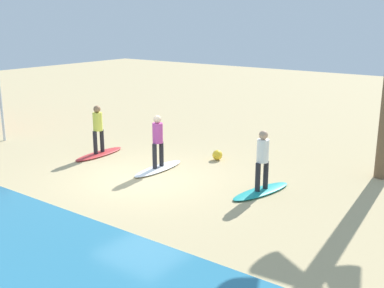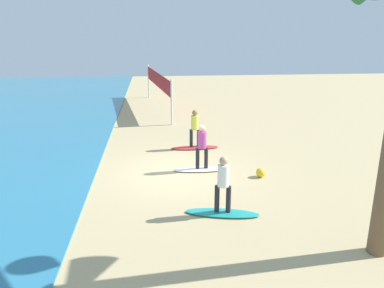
% 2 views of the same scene
% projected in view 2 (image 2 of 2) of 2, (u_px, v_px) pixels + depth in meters
% --- Properties ---
extents(ground_plane, '(60.00, 60.00, 0.00)m').
position_uv_depth(ground_plane, '(179.00, 173.00, 13.82)').
color(ground_plane, tan).
extents(surfboard_teal, '(1.02, 2.17, 0.09)m').
position_uv_depth(surfboard_teal, '(222.00, 213.00, 10.72)').
color(surfboard_teal, teal).
rests_on(surfboard_teal, ground).
extents(surfer_teal, '(0.32, 0.45, 1.64)m').
position_uv_depth(surfer_teal, '(223.00, 180.00, 10.43)').
color(surfer_teal, '#232328').
rests_on(surfer_teal, surfboard_teal).
extents(surfboard_white, '(0.56, 2.10, 0.09)m').
position_uv_depth(surfboard_white, '(202.00, 169.00, 14.07)').
color(surfboard_white, white).
rests_on(surfboard_white, ground).
extents(surfer_white, '(0.32, 0.46, 1.64)m').
position_uv_depth(surfer_white, '(202.00, 144.00, 13.78)').
color(surfer_white, '#232328').
rests_on(surfer_white, surfboard_white).
extents(surfboard_red, '(0.63, 2.12, 0.09)m').
position_uv_depth(surfboard_red, '(195.00, 148.00, 16.64)').
color(surfboard_red, red).
rests_on(surfboard_red, ground).
extents(surfer_red, '(0.32, 0.46, 1.64)m').
position_uv_depth(surfer_red, '(195.00, 126.00, 16.35)').
color(surfer_red, '#232328').
rests_on(surfer_red, surfboard_red).
extents(volleyball_net, '(9.01, 1.38, 2.50)m').
position_uv_depth(volleyball_net, '(158.00, 82.00, 24.46)').
color(volleyball_net, silver).
rests_on(volleyball_net, ground).
extents(beach_ball, '(0.34, 0.34, 0.34)m').
position_uv_depth(beach_ball, '(261.00, 173.00, 13.39)').
color(beach_ball, yellow).
rests_on(beach_ball, ground).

